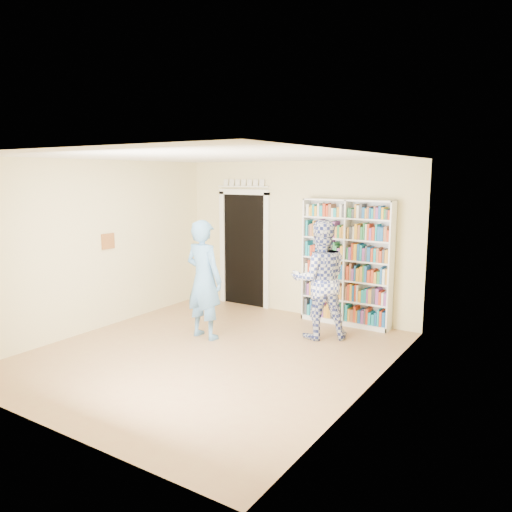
% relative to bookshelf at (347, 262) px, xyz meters
% --- Properties ---
extents(floor, '(5.00, 5.00, 0.00)m').
position_rel_bookshelf_xyz_m(floor, '(-1.02, -2.34, -1.05)').
color(floor, '#A87551').
rests_on(floor, ground).
extents(ceiling, '(5.00, 5.00, 0.00)m').
position_rel_bookshelf_xyz_m(ceiling, '(-1.02, -2.34, 1.65)').
color(ceiling, white).
rests_on(ceiling, wall_back).
extents(wall_back, '(4.50, 0.00, 4.50)m').
position_rel_bookshelf_xyz_m(wall_back, '(-1.02, 0.16, 0.30)').
color(wall_back, beige).
rests_on(wall_back, floor).
extents(wall_left, '(0.00, 5.00, 5.00)m').
position_rel_bookshelf_xyz_m(wall_left, '(-3.27, -2.34, 0.30)').
color(wall_left, beige).
rests_on(wall_left, floor).
extents(wall_right, '(0.00, 5.00, 5.00)m').
position_rel_bookshelf_xyz_m(wall_right, '(1.23, -2.34, 0.30)').
color(wall_right, beige).
rests_on(wall_right, floor).
extents(bookshelf, '(1.51, 0.28, 2.07)m').
position_rel_bookshelf_xyz_m(bookshelf, '(0.00, 0.00, 0.00)').
color(bookshelf, white).
rests_on(bookshelf, floor).
extents(doorway, '(1.10, 0.08, 2.43)m').
position_rel_bookshelf_xyz_m(doorway, '(-2.12, 0.13, 0.13)').
color(doorway, black).
rests_on(doorway, floor).
extents(wall_art, '(0.03, 0.25, 0.25)m').
position_rel_bookshelf_xyz_m(wall_art, '(-3.25, -2.14, 0.35)').
color(wall_art, brown).
rests_on(wall_art, wall_left).
extents(man_blue, '(0.70, 0.49, 1.81)m').
position_rel_bookshelf_xyz_m(man_blue, '(-1.54, -1.82, -0.14)').
color(man_blue, '#5184B5').
rests_on(man_blue, floor).
extents(man_plaid, '(1.11, 1.07, 1.80)m').
position_rel_bookshelf_xyz_m(man_plaid, '(-0.07, -0.88, -0.15)').
color(man_plaid, navy).
rests_on(man_plaid, floor).
extents(paper_sheet, '(0.17, 0.09, 0.27)m').
position_rel_bookshelf_xyz_m(paper_sheet, '(0.08, -1.04, -0.15)').
color(paper_sheet, white).
rests_on(paper_sheet, man_plaid).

